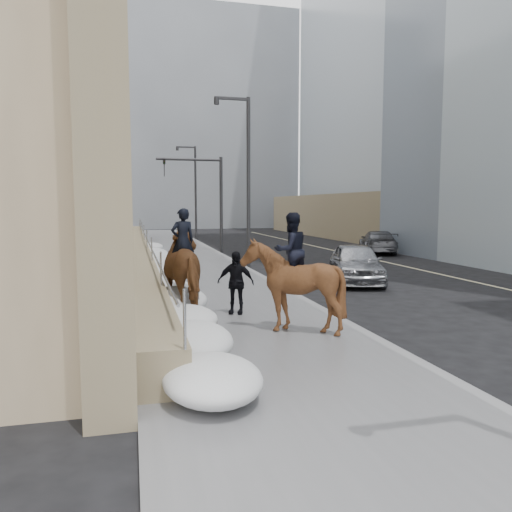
{
  "coord_description": "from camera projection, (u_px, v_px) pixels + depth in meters",
  "views": [
    {
      "loc": [
        -2.52,
        -9.17,
        3.01
      ],
      "look_at": [
        0.58,
        3.23,
        1.7
      ],
      "focal_mm": 35.0,
      "sensor_mm": 36.0,
      "label": 1
    }
  ],
  "objects": [
    {
      "name": "car_silver",
      "position": [
        356.0,
        263.0,
        19.38
      ],
      "size": [
        3.1,
        4.87,
        1.55
      ],
      "primitive_type": "imported",
      "rotation": [
        0.0,
        0.0,
        -0.31
      ],
      "color": "#9B9CA2",
      "rests_on": "ground"
    },
    {
      "name": "limestone_building",
      "position": [
        76.0,
        95.0,
        26.86
      ],
      "size": [
        6.1,
        44.0,
        18.0
      ],
      "color": "#9B8665",
      "rests_on": "ground"
    },
    {
      "name": "bg_building_far",
      "position": [
        107.0,
        160.0,
        76.8
      ],
      "size": [
        24.0,
        12.0,
        20.0
      ],
      "primitive_type": "cube",
      "color": "gray",
      "rests_on": "ground"
    },
    {
      "name": "lane_line",
      "position": [
        437.0,
        274.0,
        21.94
      ],
      "size": [
        0.15,
        70.0,
        0.01
      ],
      "primitive_type": "cube",
      "color": "#BFB78C",
      "rests_on": "ground"
    },
    {
      "name": "sidewalk",
      "position": [
        200.0,
        281.0,
        19.41
      ],
      "size": [
        5.0,
        80.0,
        0.12
      ],
      "primitive_type": "cube",
      "color": "#5A5A5D",
      "rests_on": "ground"
    },
    {
      "name": "bg_building_mid",
      "position": [
        179.0,
        123.0,
        67.22
      ],
      "size": [
        30.0,
        12.0,
        28.0
      ],
      "primitive_type": "cube",
      "color": "slate",
      "rests_on": "ground"
    },
    {
      "name": "traffic_signal",
      "position": [
        206.0,
        189.0,
        31.09
      ],
      "size": [
        4.1,
        0.22,
        6.0
      ],
      "color": "#2D2D30",
      "rests_on": "ground"
    },
    {
      "name": "mounted_horse_left",
      "position": [
        189.0,
        270.0,
        13.13
      ],
      "size": [
        1.77,
        2.92,
        2.81
      ],
      "rotation": [
        0.0,
        0.0,
        3.34
      ],
      "color": "#57331A",
      "rests_on": "sidewalk"
    },
    {
      "name": "streetlight_far",
      "position": [
        194.0,
        187.0,
        42.77
      ],
      "size": [
        1.71,
        0.24,
        8.0
      ],
      "color": "#2D2D30",
      "rests_on": "ground"
    },
    {
      "name": "snow_bank",
      "position": [
        166.0,
        279.0,
        17.2
      ],
      "size": [
        1.7,
        18.1,
        0.76
      ],
      "color": "white",
      "rests_on": "sidewalk"
    },
    {
      "name": "curb",
      "position": [
        264.0,
        279.0,
        20.04
      ],
      "size": [
        0.24,
        80.0,
        0.12
      ],
      "primitive_type": "cube",
      "color": "slate",
      "rests_on": "ground"
    },
    {
      "name": "mounted_horse_right",
      "position": [
        292.0,
        281.0,
        11.34
      ],
      "size": [
        2.2,
        2.34,
        2.72
      ],
      "rotation": [
        0.0,
        0.0,
        3.43
      ],
      "color": "#452713",
      "rests_on": "sidewalk"
    },
    {
      "name": "streetlight_mid",
      "position": [
        245.0,
        172.0,
        23.47
      ],
      "size": [
        1.71,
        0.24,
        8.0
      ],
      "color": "#2D2D30",
      "rests_on": "ground"
    },
    {
      "name": "ground",
      "position": [
        267.0,
        359.0,
        9.76
      ],
      "size": [
        140.0,
        140.0,
        0.0
      ],
      "primitive_type": "plane",
      "color": "black",
      "rests_on": "ground"
    },
    {
      "name": "pedestrian",
      "position": [
        236.0,
        282.0,
        13.25
      ],
      "size": [
        1.06,
        0.76,
        1.68
      ],
      "primitive_type": "imported",
      "rotation": [
        0.0,
        0.0,
        -0.4
      ],
      "color": "black",
      "rests_on": "sidewalk"
    },
    {
      "name": "car_grey",
      "position": [
        378.0,
        242.0,
        31.29
      ],
      "size": [
        3.56,
        5.27,
        1.42
      ],
      "primitive_type": "imported",
      "rotation": [
        0.0,
        0.0,
        2.78
      ],
      "color": "#515258",
      "rests_on": "ground"
    }
  ]
}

